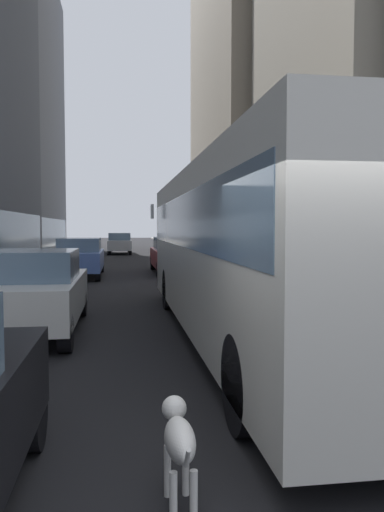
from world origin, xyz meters
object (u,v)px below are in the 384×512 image
at_px(car_silver_sedan, 120,243).
at_px(car_blue_hatchback, 80,257).
at_px(dalmatian_dog, 179,438).
at_px(car_red_coupe, 173,255).
at_px(transit_bus, 249,243).
at_px(car_white_van, 35,291).

bearing_deg(car_silver_sedan, car_blue_hatchback, -95.08).
bearing_deg(car_silver_sedan, dalmatian_dog, -89.25).
height_order(car_silver_sedan, dalmatian_dog, car_silver_sedan).
bearing_deg(car_red_coupe, dalmatian_dog, -95.89).
relative_size(car_red_coupe, car_blue_hatchback, 1.01).
bearing_deg(transit_bus, car_silver_sedan, 94.54).
height_order(transit_bus, dalmatian_dog, transit_bus).
height_order(car_white_van, dalmatian_dog, car_white_van).
bearing_deg(car_silver_sedan, car_red_coupe, -81.87).
bearing_deg(transit_bus, car_red_coupe, 90.00).
distance_m(car_white_van, car_red_coupe, 12.99).
bearing_deg(transit_bus, dalmatian_dog, -109.87).
xyz_separation_m(transit_bus, car_red_coupe, (0.00, 13.42, -0.95)).
distance_m(car_silver_sedan, car_blue_hatchback, 18.08).
relative_size(car_white_van, car_red_coupe, 0.90).
bearing_deg(car_white_van, car_silver_sedan, 86.86).
bearing_deg(transit_bus, car_blue_hatchback, 108.14).
distance_m(transit_bus, car_red_coupe, 13.45).
xyz_separation_m(car_white_van, car_red_coupe, (4.00, 12.36, 0.00)).
xyz_separation_m(transit_bus, car_white_van, (-4.00, 1.06, -0.96)).
bearing_deg(car_red_coupe, car_silver_sedan, 98.13).
relative_size(transit_bus, car_white_van, 2.70).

